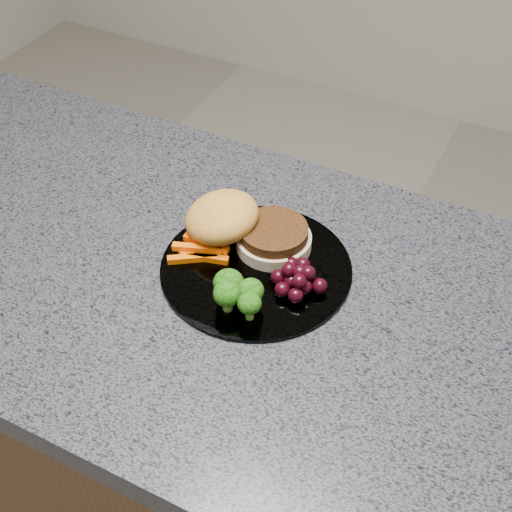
{
  "coord_description": "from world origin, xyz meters",
  "views": [
    {
      "loc": [
        0.39,
        -0.58,
        1.58
      ],
      "look_at": [
        0.07,
        0.04,
        0.93
      ],
      "focal_mm": 50.0,
      "sensor_mm": 36.0,
      "label": 1
    }
  ],
  "objects_px": {
    "plate": "(256,268)",
    "grape_bunch": "(297,278)",
    "burger": "(240,227)",
    "island_cabinet": "(211,456)"
  },
  "relations": [
    {
      "from": "plate",
      "to": "grape_bunch",
      "type": "relative_size",
      "value": 3.44
    },
    {
      "from": "plate",
      "to": "grape_bunch",
      "type": "xyz_separation_m",
      "value": [
        0.06,
        -0.01,
        0.02
      ]
    },
    {
      "from": "plate",
      "to": "burger",
      "type": "xyz_separation_m",
      "value": [
        -0.04,
        0.04,
        0.03
      ]
    },
    {
      "from": "burger",
      "to": "grape_bunch",
      "type": "relative_size",
      "value": 2.69
    },
    {
      "from": "plate",
      "to": "burger",
      "type": "bearing_deg",
      "value": 138.99
    },
    {
      "from": "island_cabinet",
      "to": "grape_bunch",
      "type": "height_order",
      "value": "grape_bunch"
    },
    {
      "from": "burger",
      "to": "island_cabinet",
      "type": "bearing_deg",
      "value": -126.41
    },
    {
      "from": "island_cabinet",
      "to": "burger",
      "type": "bearing_deg",
      "value": 70.35
    },
    {
      "from": "island_cabinet",
      "to": "burger",
      "type": "relative_size",
      "value": 5.89
    },
    {
      "from": "island_cabinet",
      "to": "burger",
      "type": "xyz_separation_m",
      "value": [
        0.03,
        0.08,
        0.5
      ]
    }
  ]
}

